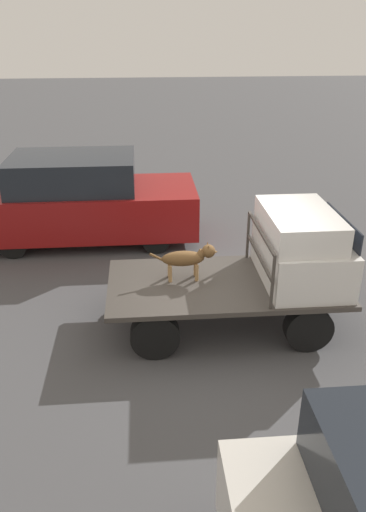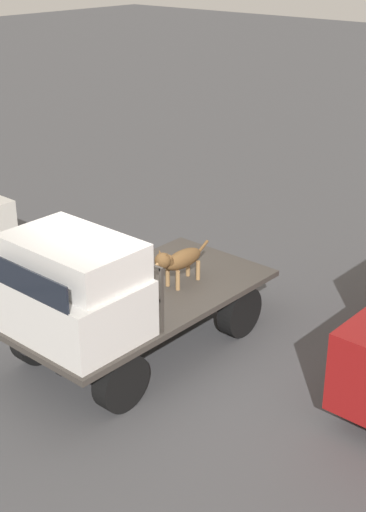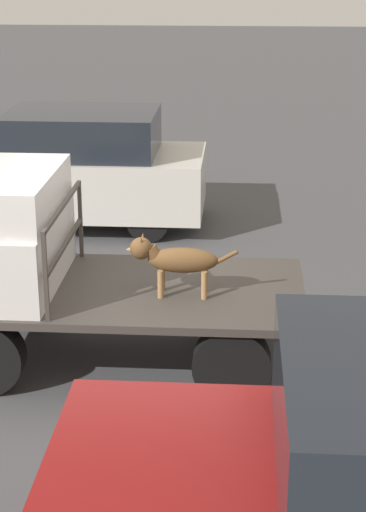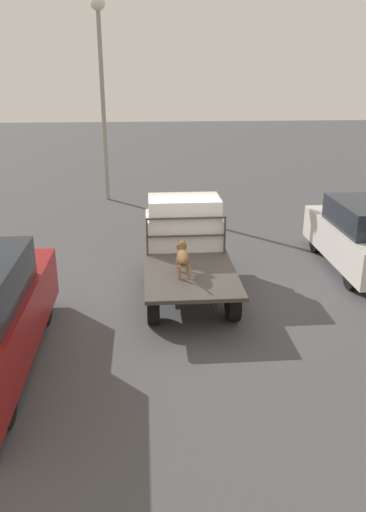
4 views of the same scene
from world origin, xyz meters
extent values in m
plane|color=#474749|center=(0.00, 0.00, 0.00)|extent=(80.00, 80.00, 0.00)
cylinder|color=black|center=(1.17, 0.80, 0.37)|extent=(0.74, 0.24, 0.74)
cylinder|color=black|center=(1.17, -0.80, 0.37)|extent=(0.74, 0.24, 0.74)
cylinder|color=black|center=(-1.17, 0.80, 0.37)|extent=(0.74, 0.24, 0.74)
cylinder|color=black|center=(-1.17, -0.80, 0.37)|extent=(0.74, 0.24, 0.74)
cube|color=black|center=(0.00, 0.34, 0.63)|extent=(3.48, 0.10, 0.18)
cube|color=black|center=(0.00, -0.34, 0.63)|extent=(3.48, 0.10, 0.18)
cube|color=#3D3833|center=(0.00, 0.00, 0.76)|extent=(3.79, 1.92, 0.08)
cube|color=silver|center=(1.22, 0.00, 1.17)|extent=(1.24, 1.80, 0.73)
cube|color=silver|center=(1.13, 0.00, 1.76)|extent=(1.06, 1.65, 0.45)
cube|color=black|center=(1.83, 0.00, 1.69)|extent=(0.02, 1.47, 0.34)
cube|color=#3D3833|center=(0.53, 0.88, 1.24)|extent=(0.04, 0.04, 0.87)
cube|color=#3D3833|center=(0.53, -0.88, 1.24)|extent=(0.04, 0.04, 0.87)
cube|color=#3D3833|center=(0.53, 0.00, 1.65)|extent=(0.04, 1.76, 0.04)
cube|color=#3D3833|center=(0.53, 0.00, 1.24)|extent=(0.04, 1.76, 0.04)
cylinder|color=#9E7547|center=(-0.46, 0.26, 0.94)|extent=(0.06, 0.06, 0.28)
cylinder|color=#9E7547|center=(-0.46, 0.07, 0.94)|extent=(0.06, 0.06, 0.28)
cylinder|color=#9E7547|center=(-0.89, 0.26, 0.94)|extent=(0.06, 0.06, 0.28)
cylinder|color=#9E7547|center=(-0.89, 0.07, 0.94)|extent=(0.06, 0.06, 0.28)
ellipsoid|color=brown|center=(-0.67, 0.16, 1.17)|extent=(0.69, 0.25, 0.25)
sphere|color=#9E7547|center=(-0.48, 0.16, 1.12)|extent=(0.11, 0.11, 0.11)
cylinder|color=brown|center=(-0.38, 0.16, 1.24)|extent=(0.18, 0.14, 0.17)
sphere|color=brown|center=(-0.26, 0.16, 1.28)|extent=(0.22, 0.22, 0.22)
cone|color=#9E7547|center=(-0.17, 0.16, 1.26)|extent=(0.12, 0.12, 0.12)
cone|color=brown|center=(-0.27, 0.22, 1.37)|extent=(0.06, 0.08, 0.10)
cone|color=brown|center=(-0.27, 0.10, 1.37)|extent=(0.06, 0.08, 0.10)
cylinder|color=brown|center=(-1.07, 0.16, 1.19)|extent=(0.29, 0.04, 0.19)
camera|label=1|loc=(-1.28, -7.04, 4.64)|focal=35.00mm
camera|label=2|loc=(6.07, 6.09, 5.22)|focal=50.00mm
camera|label=3|loc=(-1.20, 8.00, 4.06)|focal=60.00mm
camera|label=4|loc=(-10.09, 0.89, 4.75)|focal=35.00mm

